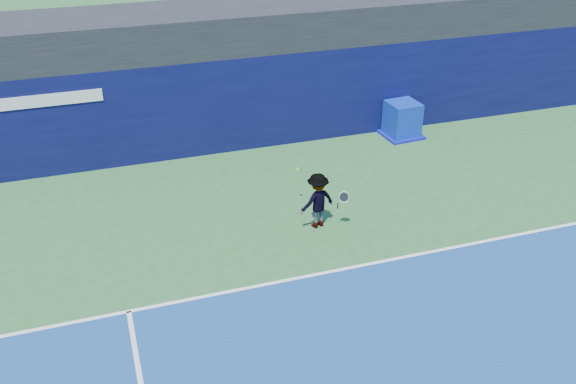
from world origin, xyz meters
The scene contains 7 objects.
ground centered at (0.00, 0.00, 0.00)m, with size 80.00×80.00×0.00m, color #2D6431.
baseline centered at (0.00, 3.00, 0.01)m, with size 24.00×0.10×0.01m, color white.
stadium_band centered at (0.00, 11.50, 3.60)m, with size 36.00×3.00×1.20m, color black.
back_wall_assembly centered at (0.00, 10.50, 1.50)m, with size 36.00×1.03×3.00m.
equipment_cart centered at (4.63, 9.48, 0.53)m, with size 1.31×1.31×1.17m.
tennis_player centered at (-0.03, 4.99, 0.74)m, with size 1.26×0.77×1.48m.
tennis_ball centered at (-0.14, 6.24, 1.03)m, with size 0.08×0.08×0.08m.
Camera 1 is at (-5.09, -8.11, 8.74)m, focal length 40.00 mm.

